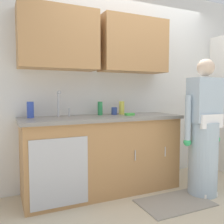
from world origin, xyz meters
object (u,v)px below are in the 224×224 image
object	(u,v)px
knife_on_counter	(137,114)
sponge	(130,114)
sink	(65,119)
cup_by_sink	(114,111)
bottle_dish_liquid	(30,110)
person_at_sink	(204,138)
bottle_water_short	(100,108)
bottle_soap	(122,108)

from	to	relation	value
knife_on_counter	sponge	size ratio (longest dim) A/B	2.18
sink	cup_by_sink	size ratio (longest dim) A/B	5.11
bottle_dish_liquid	cup_by_sink	world-z (taller)	bottle_dish_liquid
person_at_sink	cup_by_sink	xyz separation A→B (m)	(-0.85, 0.71, 0.30)
sink	bottle_dish_liquid	size ratio (longest dim) A/B	2.71
bottle_dish_liquid	sponge	bearing A→B (deg)	-9.80
knife_on_counter	sponge	xyz separation A→B (m)	(-0.21, -0.17, 0.01)
sink	sponge	bearing A→B (deg)	-4.03
person_at_sink	sponge	world-z (taller)	person_at_sink
person_at_sink	bottle_water_short	distance (m)	1.32
sink	cup_by_sink	world-z (taller)	sink
person_at_sink	bottle_dish_liquid	bearing A→B (deg)	158.75
sink	bottle_dish_liquid	bearing A→B (deg)	157.87
bottle_soap	sponge	xyz separation A→B (m)	(0.01, -0.20, -0.07)
bottle_dish_liquid	cup_by_sink	distance (m)	1.04
bottle_soap	bottle_dish_liquid	bearing A→B (deg)	179.67
sink	person_at_sink	xyz separation A→B (m)	(1.53, -0.59, -0.23)
bottle_soap	cup_by_sink	xyz separation A→B (m)	(-0.12, -0.02, -0.04)
bottle_dish_liquid	bottle_water_short	bearing A→B (deg)	0.25
bottle_water_short	sponge	size ratio (longest dim) A/B	1.57
sponge	knife_on_counter	bearing A→B (deg)	38.21
knife_on_counter	bottle_dish_liquid	bearing A→B (deg)	-126.73
person_at_sink	sponge	xyz separation A→B (m)	(-0.72, 0.53, 0.26)
bottle_water_short	knife_on_counter	bearing A→B (deg)	-4.15
sponge	bottle_soap	bearing A→B (deg)	94.17
cup_by_sink	knife_on_counter	world-z (taller)	cup_by_sink
bottle_soap	bottle_water_short	xyz separation A→B (m)	(-0.30, 0.01, -0.00)
person_at_sink	bottle_soap	world-z (taller)	person_at_sink
person_at_sink	knife_on_counter	world-z (taller)	person_at_sink
sink	person_at_sink	bearing A→B (deg)	-21.05
bottle_water_short	bottle_dish_liquid	xyz separation A→B (m)	(-0.85, -0.00, 0.01)
bottle_dish_liquid	knife_on_counter	xyz separation A→B (m)	(1.39, -0.03, -0.09)
bottle_dish_liquid	sink	bearing A→B (deg)	-22.13
sponge	bottle_water_short	bearing A→B (deg)	147.08
sink	bottle_soap	world-z (taller)	sink
knife_on_counter	cup_by_sink	bearing A→B (deg)	-126.86
bottle_water_short	sponge	distance (m)	0.39
cup_by_sink	bottle_dish_liquid	bearing A→B (deg)	178.60
cup_by_sink	person_at_sink	bearing A→B (deg)	-39.92
person_at_sink	cup_by_sink	world-z (taller)	person_at_sink
person_at_sink	sink	bearing A→B (deg)	158.95
bottle_soap	knife_on_counter	bearing A→B (deg)	-7.09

